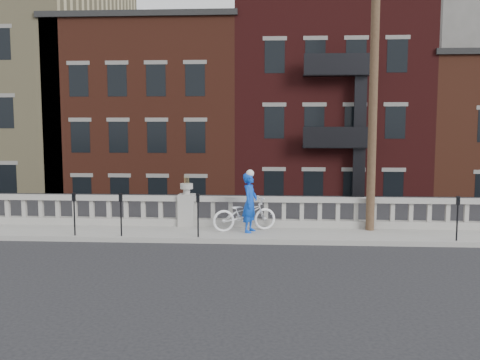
{
  "coord_description": "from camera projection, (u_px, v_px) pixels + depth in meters",
  "views": [
    {
      "loc": [
        3.0,
        -14.14,
        3.73
      ],
      "look_at": [
        1.89,
        3.2,
        1.84
      ],
      "focal_mm": 40.0,
      "sensor_mm": 36.0,
      "label": 1
    }
  ],
  "objects": [
    {
      "name": "parking_meter_c",
      "position": [
        121.0,
        210.0,
        16.76
      ],
      "size": [
        0.1,
        0.09,
        1.36
      ],
      "color": "black",
      "rests_on": "sidewalk"
    },
    {
      "name": "utility_pole",
      "position": [
        374.0,
        75.0,
        17.23
      ],
      "size": [
        1.6,
        0.28,
        10.0
      ],
      "color": "#422D1E",
      "rests_on": "sidewalk"
    },
    {
      "name": "balustrade",
      "position": [
        187.0,
        212.0,
        18.47
      ],
      "size": [
        28.0,
        0.34,
        1.03
      ],
      "color": "gray",
      "rests_on": "sidewalk"
    },
    {
      "name": "parking_meter_b",
      "position": [
        74.0,
        209.0,
        16.85
      ],
      "size": [
        0.1,
        0.09,
        1.36
      ],
      "color": "black",
      "rests_on": "sidewalk"
    },
    {
      "name": "lower_level",
      "position": [
        239.0,
        138.0,
        37.16
      ],
      "size": [
        80.0,
        44.0,
        20.8
      ],
      "color": "#605E59",
      "rests_on": "ground"
    },
    {
      "name": "parking_meter_e",
      "position": [
        458.0,
        213.0,
        16.1
      ],
      "size": [
        0.1,
        0.09,
        1.36
      ],
      "color": "black",
      "rests_on": "sidewalk"
    },
    {
      "name": "parking_meter_d",
      "position": [
        198.0,
        210.0,
        16.6
      ],
      "size": [
        0.1,
        0.09,
        1.36
      ],
      "color": "black",
      "rests_on": "sidewalk"
    },
    {
      "name": "sidewalk",
      "position": [
        182.0,
        233.0,
        17.59
      ],
      "size": [
        32.0,
        2.2,
        0.15
      ],
      "primitive_type": "cube",
      "color": "gray",
      "rests_on": "ground"
    },
    {
      "name": "planter_pedestal",
      "position": [
        187.0,
        206.0,
        18.45
      ],
      "size": [
        0.55,
        0.55,
        1.76
      ],
      "color": "gray",
      "rests_on": "sidewalk"
    },
    {
      "name": "bicycle",
      "position": [
        244.0,
        214.0,
        17.62
      ],
      "size": [
        2.26,
        1.39,
        1.12
      ],
      "primitive_type": "imported",
      "rotation": [
        0.0,
        0.0,
        1.9
      ],
      "color": "white",
      "rests_on": "sidewalk"
    },
    {
      "name": "ground",
      "position": [
        164.0,
        259.0,
        14.62
      ],
      "size": [
        120.0,
        120.0,
        0.0
      ],
      "primitive_type": "plane",
      "color": "black",
      "rests_on": "ground"
    },
    {
      "name": "cyclist",
      "position": [
        250.0,
        203.0,
        17.38
      ],
      "size": [
        0.65,
        0.81,
        1.94
      ],
      "primitive_type": "imported",
      "rotation": [
        0.0,
        0.0,
        1.27
      ],
      "color": "#0C3FBC",
      "rests_on": "sidewalk"
    }
  ]
}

